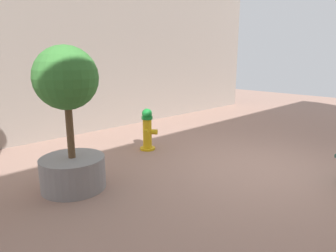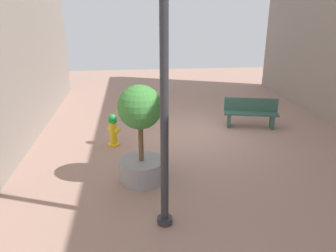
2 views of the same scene
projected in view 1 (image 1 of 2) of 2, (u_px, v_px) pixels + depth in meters
ground_plane at (264, 171)px, 5.47m from camera, size 23.40×23.40×0.00m
fire_hydrant at (147, 129)px, 6.61m from camera, size 0.38×0.38×0.93m
planter_tree at (69, 115)px, 4.49m from camera, size 1.00×1.00×2.22m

